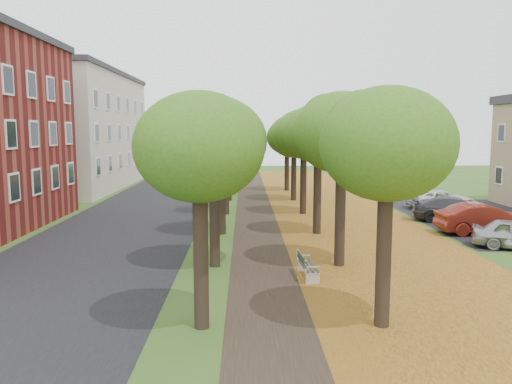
{
  "coord_description": "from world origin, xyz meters",
  "views": [
    {
      "loc": [
        -1.06,
        -12.71,
        5.21
      ],
      "look_at": [
        -0.55,
        8.98,
        2.5
      ],
      "focal_mm": 35.0,
      "sensor_mm": 36.0,
      "label": 1
    }
  ],
  "objects": [
    {
      "name": "tree_row_west",
      "position": [
        -2.2,
        15.0,
        4.81
      ],
      "size": [
        3.7,
        33.7,
        6.42
      ],
      "color": "black",
      "rests_on": "ground"
    },
    {
      "name": "car_grey",
      "position": [
        11.0,
        15.04,
        0.69
      ],
      "size": [
        5.15,
        3.37,
        1.39
      ],
      "primitive_type": "imported",
      "rotation": [
        0.0,
        0.0,
        1.24
      ],
      "color": "#323237",
      "rests_on": "ground"
    },
    {
      "name": "parking_lot",
      "position": [
        13.5,
        16.0,
        0.0
      ],
      "size": [
        9.0,
        16.0,
        0.01
      ],
      "primitive_type": "cube",
      "color": "black",
      "rests_on": "ground"
    },
    {
      "name": "tree_row_east",
      "position": [
        2.6,
        15.0,
        4.81
      ],
      "size": [
        3.7,
        33.7,
        6.42
      ],
      "color": "black",
      "rests_on": "ground"
    },
    {
      "name": "car_white",
      "position": [
        12.05,
        19.65,
        0.63
      ],
      "size": [
        4.57,
        2.18,
        1.26
      ],
      "primitive_type": "imported",
      "rotation": [
        0.0,
        0.0,
        1.55
      ],
      "color": "silver",
      "rests_on": "ground"
    },
    {
      "name": "street_asphalt",
      "position": [
        -7.5,
        15.0,
        0.0
      ],
      "size": [
        8.0,
        70.0,
        0.01
      ],
      "primitive_type": "cube",
      "color": "black",
      "rests_on": "ground"
    },
    {
      "name": "car_red",
      "position": [
        11.0,
        11.69,
        0.77
      ],
      "size": [
        4.65,
        1.65,
        1.53
      ],
      "primitive_type": "imported",
      "rotation": [
        0.0,
        0.0,
        1.56
      ],
      "color": "maroon",
      "rests_on": "ground"
    },
    {
      "name": "bench",
      "position": [
        1.14,
        4.44,
        0.42
      ],
      "size": [
        0.62,
        1.75,
        0.81
      ],
      "rotation": [
        0.0,
        0.0,
        1.64
      ],
      "color": "#252E26",
      "rests_on": "ground"
    },
    {
      "name": "building_cream",
      "position": [
        -17.0,
        33.0,
        5.21
      ],
      "size": [
        10.3,
        20.3,
        10.4
      ],
      "color": "beige",
      "rests_on": "ground"
    },
    {
      "name": "ground",
      "position": [
        0.0,
        0.0,
        0.0
      ],
      "size": [
        120.0,
        120.0,
        0.0
      ],
      "primitive_type": "plane",
      "color": "#2D4C19",
      "rests_on": "ground"
    },
    {
      "name": "leaf_verge",
      "position": [
        5.0,
        15.0,
        0.01
      ],
      "size": [
        7.5,
        70.0,
        0.01
      ],
      "primitive_type": "cube",
      "color": "olive",
      "rests_on": "ground"
    },
    {
      "name": "footpath",
      "position": [
        0.0,
        15.0,
        0.0
      ],
      "size": [
        3.2,
        70.0,
        0.01
      ],
      "primitive_type": "cube",
      "color": "black",
      "rests_on": "ground"
    }
  ]
}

